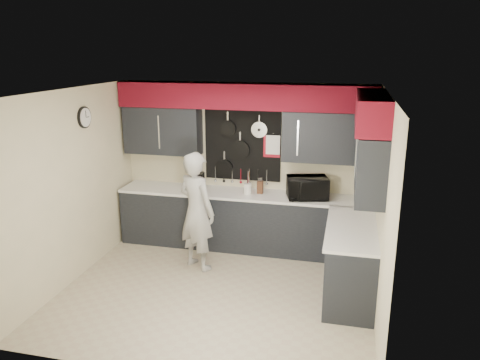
% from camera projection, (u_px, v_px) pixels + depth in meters
% --- Properties ---
extents(ground, '(4.00, 4.00, 0.00)m').
position_uv_depth(ground, '(217.00, 290.00, 6.20)').
color(ground, '#B4A98C').
rests_on(ground, ground).
extents(back_wall_assembly, '(4.00, 0.36, 2.60)m').
position_uv_depth(back_wall_assembly, '(245.00, 122.00, 7.15)').
color(back_wall_assembly, beige).
rests_on(back_wall_assembly, ground).
extents(right_wall_assembly, '(0.36, 3.50, 2.60)m').
position_uv_depth(right_wall_assembly, '(372.00, 150.00, 5.51)').
color(right_wall_assembly, beige).
rests_on(right_wall_assembly, ground).
extents(left_wall_assembly, '(0.05, 3.50, 2.60)m').
position_uv_depth(left_wall_assembly, '(74.00, 184.00, 6.29)').
color(left_wall_assembly, beige).
rests_on(left_wall_assembly, ground).
extents(base_cabinets, '(3.95, 2.20, 0.92)m').
position_uv_depth(base_cabinets, '(269.00, 230.00, 7.03)').
color(base_cabinets, black).
rests_on(base_cabinets, ground).
extents(microwave, '(0.68, 0.54, 0.33)m').
position_uv_depth(microwave, '(307.00, 188.00, 6.99)').
color(microwave, black).
rests_on(microwave, base_cabinets).
extents(knife_block, '(0.09, 0.09, 0.20)m').
position_uv_depth(knife_block, '(260.00, 187.00, 7.25)').
color(knife_block, '#3B1A12').
rests_on(knife_block, base_cabinets).
extents(utensil_crock, '(0.13, 0.13, 0.16)m').
position_uv_depth(utensil_crock, '(248.00, 189.00, 7.23)').
color(utensil_crock, silver).
rests_on(utensil_crock, base_cabinets).
extents(coffee_maker, '(0.19, 0.22, 0.29)m').
position_uv_depth(coffee_maker, '(199.00, 181.00, 7.39)').
color(coffee_maker, black).
rests_on(coffee_maker, base_cabinets).
extents(person, '(0.75, 0.66, 1.72)m').
position_uv_depth(person, '(197.00, 211.00, 6.64)').
color(person, '#A6A6A4').
rests_on(person, ground).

